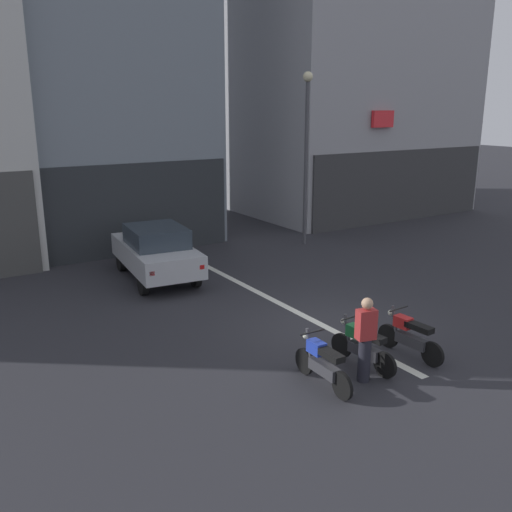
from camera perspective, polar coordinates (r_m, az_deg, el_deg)
ground_plane at (r=13.30m, az=7.28°, el=-7.31°), size 120.00×120.00×0.00m
lane_centre_line at (r=18.05m, az=-4.88°, el=-1.16°), size 0.20×18.00×0.01m
building_far_right at (r=29.65m, az=8.59°, el=23.69°), size 10.68×9.79×19.12m
car_silver_crossing_near at (r=16.84m, az=-10.29°, el=0.56°), size 2.17×4.26×1.64m
street_lamp at (r=20.63m, az=5.23°, el=11.74°), size 0.36×0.36×6.27m
motorcycle_blue_row_leftmost at (r=10.51m, az=6.86°, el=-10.91°), size 0.55×1.67×0.98m
motorcycle_green_row_left_mid at (r=11.34m, az=10.91°, el=-9.06°), size 0.55×1.67×0.98m
motorcycle_red_row_centre at (r=12.02m, az=15.57°, el=-7.93°), size 0.55×1.67×0.98m
person_by_motorcycles at (r=10.64m, az=11.22°, el=-8.41°), size 0.40×0.30×1.67m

